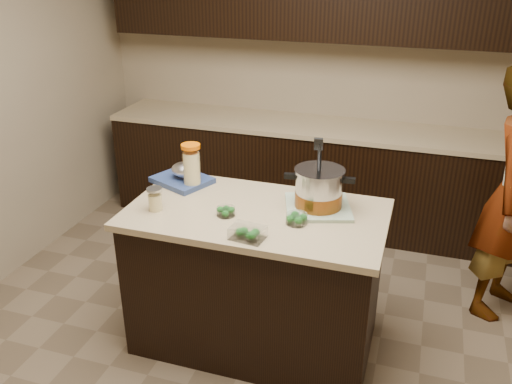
# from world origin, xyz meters

# --- Properties ---
(ground_plane) EXTENTS (4.00, 4.00, 0.00)m
(ground_plane) POSITION_xyz_m (0.00, 0.00, 0.00)
(ground_plane) COLOR brown
(ground_plane) RESTS_ON ground
(room_shell) EXTENTS (4.04, 4.04, 2.72)m
(room_shell) POSITION_xyz_m (0.00, 0.00, 1.71)
(room_shell) COLOR tan
(room_shell) RESTS_ON ground
(back_cabinets) EXTENTS (3.60, 0.63, 2.33)m
(back_cabinets) POSITION_xyz_m (0.00, 1.74, 0.94)
(back_cabinets) COLOR black
(back_cabinets) RESTS_ON ground
(island) EXTENTS (1.46, 0.81, 0.90)m
(island) POSITION_xyz_m (0.00, 0.00, 0.45)
(island) COLOR black
(island) RESTS_ON ground
(dish_towel) EXTENTS (0.45, 0.45, 0.02)m
(dish_towel) POSITION_xyz_m (0.32, 0.14, 0.91)
(dish_towel) COLOR #5B8358
(dish_towel) RESTS_ON island
(stock_pot) EXTENTS (0.40, 0.32, 0.40)m
(stock_pot) POSITION_xyz_m (0.32, 0.14, 1.01)
(stock_pot) COLOR #B7B7BC
(stock_pot) RESTS_ON dish_towel
(lemonade_pitcher) EXTENTS (0.14, 0.14, 0.28)m
(lemonade_pitcher) POSITION_xyz_m (-0.47, 0.19, 1.03)
(lemonade_pitcher) COLOR #DFCC88
(lemonade_pitcher) RESTS_ON island
(mason_jar) EXTENTS (0.11, 0.11, 0.14)m
(mason_jar) POSITION_xyz_m (-0.55, -0.16, 0.96)
(mason_jar) COLOR #DFCC88
(mason_jar) RESTS_ON island
(broccoli_tub_left) EXTENTS (0.10, 0.10, 0.05)m
(broccoli_tub_left) POSITION_xyz_m (-0.14, -0.10, 0.92)
(broccoli_tub_left) COLOR silver
(broccoli_tub_left) RESTS_ON island
(broccoli_tub_right) EXTENTS (0.14, 0.14, 0.06)m
(broccoli_tub_right) POSITION_xyz_m (0.25, -0.07, 0.93)
(broccoli_tub_right) COLOR silver
(broccoli_tub_right) RESTS_ON island
(broccoli_tub_rect) EXTENTS (0.19, 0.15, 0.06)m
(broccoli_tub_rect) POSITION_xyz_m (0.05, -0.30, 0.93)
(broccoli_tub_rect) COLOR silver
(broccoli_tub_rect) RESTS_ON island
(blue_tray) EXTENTS (0.42, 0.38, 0.13)m
(blue_tray) POSITION_xyz_m (-0.56, 0.25, 0.94)
(blue_tray) COLOR navy
(blue_tray) RESTS_ON island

